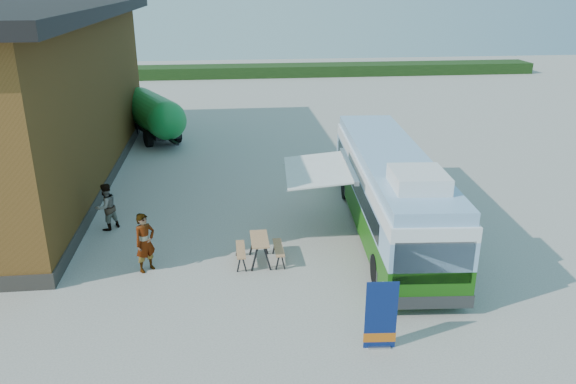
{
  "coord_description": "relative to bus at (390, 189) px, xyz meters",
  "views": [
    {
      "loc": [
        -1.33,
        -14.89,
        8.37
      ],
      "look_at": [
        0.72,
        3.47,
        1.4
      ],
      "focal_mm": 35.0,
      "sensor_mm": 36.0,
      "label": 1
    }
  ],
  "objects": [
    {
      "name": "ground",
      "position": [
        -4.19,
        -2.8,
        -1.63
      ],
      "size": [
        100.0,
        100.0,
        0.0
      ],
      "primitive_type": "plane",
      "color": "#BCB7AD",
      "rests_on": "ground"
    },
    {
      "name": "barn",
      "position": [
        -14.69,
        7.2,
        1.96
      ],
      "size": [
        9.6,
        21.2,
        7.5
      ],
      "color": "brown",
      "rests_on": "ground"
    },
    {
      "name": "hedge",
      "position": [
        3.81,
        35.2,
        -1.13
      ],
      "size": [
        40.0,
        3.0,
        1.0
      ],
      "primitive_type": "cube",
      "color": "#264419",
      "rests_on": "ground"
    },
    {
      "name": "bus",
      "position": [
        0.0,
        0.0,
        0.0
      ],
      "size": [
        3.17,
        11.25,
        3.41
      ],
      "rotation": [
        0.0,
        0.0,
        -0.07
      ],
      "color": "#296611",
      "rests_on": "ground"
    },
    {
      "name": "awning",
      "position": [
        -2.31,
        0.28,
        0.87
      ],
      "size": [
        2.52,
        3.76,
        0.48
      ],
      "rotation": [
        0.0,
        0.0,
        -0.07
      ],
      "color": "white",
      "rests_on": "ground"
    },
    {
      "name": "banner",
      "position": [
        -2.04,
        -6.56,
        -0.89
      ],
      "size": [
        0.79,
        0.22,
        1.81
      ],
      "rotation": [
        0.0,
        0.0,
        -0.07
      ],
      "color": "navy",
      "rests_on": "ground"
    },
    {
      "name": "picnic_table",
      "position": [
        -4.64,
        -1.83,
        -1.01
      ],
      "size": [
        1.47,
        1.31,
        0.83
      ],
      "rotation": [
        0.0,
        0.0,
        0.01
      ],
      "color": "tan",
      "rests_on": "ground"
    },
    {
      "name": "person_a",
      "position": [
        -8.12,
        -1.94,
        -0.69
      ],
      "size": [
        0.81,
        0.79,
        1.88
      ],
      "primitive_type": "imported",
      "rotation": [
        0.0,
        0.0,
        0.73
      ],
      "color": "#999999",
      "rests_on": "ground"
    },
    {
      "name": "person_b",
      "position": [
        -9.89,
        1.34,
        -0.77
      ],
      "size": [
        1.05,
        1.05,
        1.72
      ],
      "primitive_type": "imported",
      "rotation": [
        0.0,
        0.0,
        -2.33
      ],
      "color": "#999999",
      "rests_on": "ground"
    },
    {
      "name": "slurry_tanker",
      "position": [
        -9.57,
        13.62,
        -0.15
      ],
      "size": [
        3.97,
        6.44,
        2.57
      ],
      "rotation": [
        0.0,
        0.0,
        0.43
      ],
      "color": "#198B38",
      "rests_on": "ground"
    }
  ]
}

